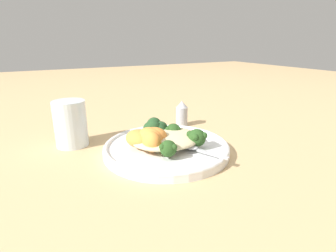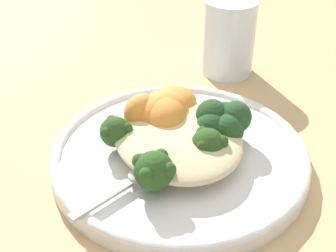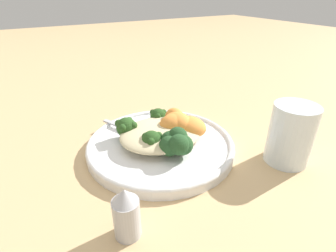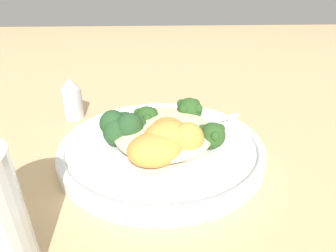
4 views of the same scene
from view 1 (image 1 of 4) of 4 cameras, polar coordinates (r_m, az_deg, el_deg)
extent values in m
plane|color=tan|center=(0.61, -1.83, -5.54)|extent=(4.00, 4.00, 0.00)
cylinder|color=white|center=(0.60, -0.35, -5.01)|extent=(0.29, 0.29, 0.02)
torus|color=white|center=(0.60, -0.35, -4.31)|extent=(0.29, 0.29, 0.01)
ellipsoid|color=beige|center=(0.59, -0.40, -2.68)|extent=(0.16, 0.14, 0.03)
ellipsoid|color=#8EB25B|center=(0.57, -1.97, -3.99)|extent=(0.02, 0.10, 0.02)
sphere|color=#284C1E|center=(0.53, 0.05, -4.94)|extent=(0.03, 0.03, 0.03)
sphere|color=#284C1E|center=(0.54, 0.10, -3.78)|extent=(0.01, 0.01, 0.01)
sphere|color=#284C1E|center=(0.52, -1.26, -4.60)|extent=(0.01, 0.01, 0.01)
sphere|color=#284C1E|center=(0.52, 1.32, -4.63)|extent=(0.01, 0.01, 0.01)
ellipsoid|color=#8EB25B|center=(0.59, 0.97, -3.25)|extent=(0.09, 0.08, 0.02)
sphere|color=#284C1E|center=(0.58, 6.28, -2.57)|extent=(0.04, 0.04, 0.04)
sphere|color=#284C1E|center=(0.59, 6.60, -1.42)|extent=(0.02, 0.02, 0.02)
sphere|color=#284C1E|center=(0.58, 4.79, -1.77)|extent=(0.02, 0.02, 0.02)
sphere|color=#284C1E|center=(0.56, 6.00, -2.45)|extent=(0.02, 0.02, 0.02)
sphere|color=#284C1E|center=(0.57, 7.84, -2.07)|extent=(0.02, 0.02, 0.02)
ellipsoid|color=#8EB25B|center=(0.61, -1.84, -2.58)|extent=(0.08, 0.02, 0.02)
sphere|color=#284C1E|center=(0.62, 1.17, -1.12)|extent=(0.04, 0.04, 0.04)
sphere|color=#284C1E|center=(0.63, 1.19, -0.14)|extent=(0.01, 0.01, 0.01)
sphere|color=#284C1E|center=(0.61, 0.00, -0.76)|extent=(0.01, 0.01, 0.01)
sphere|color=#284C1E|center=(0.61, 2.32, -0.79)|extent=(0.01, 0.01, 0.01)
ellipsoid|color=#8EB25B|center=(0.61, -2.63, -2.40)|extent=(0.05, 0.06, 0.02)
sphere|color=#284C1E|center=(0.64, -1.80, -0.99)|extent=(0.03, 0.03, 0.03)
sphere|color=#284C1E|center=(0.65, -2.25, -0.28)|extent=(0.01, 0.01, 0.01)
sphere|color=#284C1E|center=(0.63, -1.35, -0.85)|extent=(0.01, 0.01, 0.01)
ellipsoid|color=orange|center=(0.57, -3.13, -2.48)|extent=(0.07, 0.06, 0.04)
ellipsoid|color=orange|center=(0.55, -3.56, -3.45)|extent=(0.05, 0.05, 0.05)
ellipsoid|color=orange|center=(0.58, -6.35, -2.62)|extent=(0.07, 0.08, 0.04)
ellipsoid|color=orange|center=(0.57, -3.92, -2.58)|extent=(0.07, 0.08, 0.05)
sphere|color=#234723|center=(0.64, -1.66, -0.55)|extent=(0.04, 0.04, 0.04)
sphere|color=#234723|center=(0.65, -3.06, 0.29)|extent=(0.04, 0.04, 0.04)
sphere|color=#234723|center=(0.64, -4.20, -0.69)|extent=(0.04, 0.04, 0.04)
sphere|color=#234723|center=(0.62, -3.56, -0.52)|extent=(0.04, 0.04, 0.04)
sphere|color=#234723|center=(0.62, -1.93, -1.07)|extent=(0.04, 0.04, 0.04)
cube|color=#B7B7BC|center=(0.55, 9.66, -6.04)|extent=(0.04, 0.07, 0.00)
ellipsoid|color=#B7B7BC|center=(0.57, 4.99, -4.54)|extent=(0.04, 0.04, 0.01)
cylinder|color=silver|center=(0.67, -20.43, 0.52)|extent=(0.08, 0.08, 0.11)
cylinder|color=#B2B2B7|center=(0.79, 3.00, 2.10)|extent=(0.03, 0.03, 0.06)
cone|color=#B2B2B7|center=(0.78, 3.05, 4.78)|extent=(0.03, 0.03, 0.02)
camera|label=2|loc=(0.73, 36.88, 21.84)|focal=50.00mm
camera|label=3|loc=(0.99, -0.15, 20.63)|focal=28.00mm
camera|label=4|loc=(0.52, -36.14, 9.64)|focal=28.00mm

